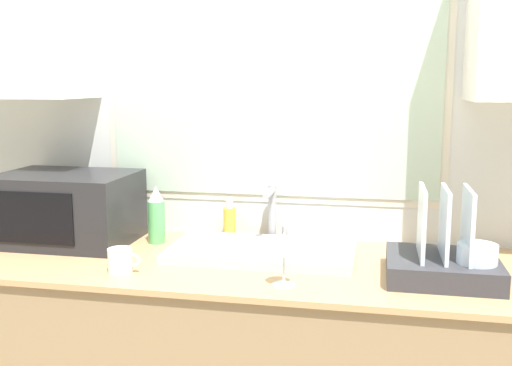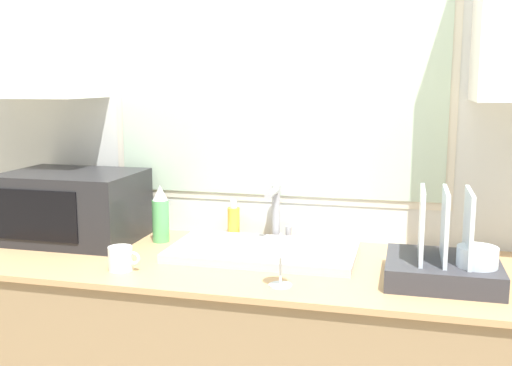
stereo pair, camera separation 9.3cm
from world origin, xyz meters
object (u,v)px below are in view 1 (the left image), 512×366
Objects in this scene: wine_glass at (284,245)px; faucet at (273,209)px; dish_rack at (445,259)px; spray_bottle at (156,216)px; mug_near_sink at (121,260)px; soap_bottle at (230,222)px; microwave at (67,208)px.

faucet is at bearing 103.82° from wine_glass.
dish_rack is 1.07m from spray_bottle.
dish_rack is (0.61, -0.34, -0.06)m from faucet.
soap_bottle is at bearing 63.16° from mug_near_sink.
microwave is at bearing -171.53° from spray_bottle.
dish_rack reaches higher than spray_bottle.
faucet is 0.45m from spray_bottle.
faucet is at bearing -3.37° from soap_bottle.
microwave is 1.40m from dish_rack.
dish_rack is 0.86m from soap_bottle.
microwave is at bearing 138.79° from mug_near_sink.
soap_bottle is 0.91× the size of wine_glass.
spray_bottle is 2.02× the size of mug_near_sink.
wine_glass is at bearing -59.65° from soap_bottle.
dish_rack is at bearing -12.35° from spray_bottle.
spray_bottle is 1.45× the size of soap_bottle.
spray_bottle reaches higher than wine_glass.
microwave reaches higher than faucet.
faucet is 0.18m from soap_bottle.
microwave is 0.35m from spray_bottle.
dish_rack is at bearing 18.14° from wine_glass.
dish_rack is at bearing -7.27° from microwave.
wine_glass reaches higher than mug_near_sink.
microwave reaches higher than soap_bottle.
dish_rack is at bearing 7.65° from mug_near_sink.
spray_bottle is at bearing 8.47° from microwave.
soap_bottle is (0.60, 0.17, -0.07)m from microwave.
microwave is at bearing -164.40° from soap_bottle.
faucet is 0.98× the size of spray_bottle.
mug_near_sink is (-0.24, -0.48, -0.03)m from soap_bottle.
wine_glass is (0.55, -0.39, 0.02)m from spray_bottle.
dish_rack is 2.04× the size of wine_glass.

